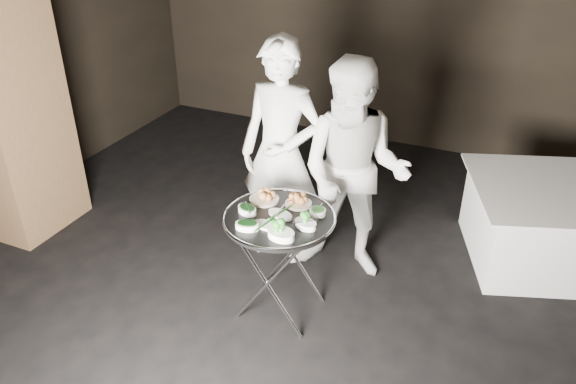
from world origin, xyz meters
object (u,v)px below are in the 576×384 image
at_px(tray_stand, 280,261).
at_px(waiter_right, 354,173).
at_px(dining_table, 542,224).
at_px(serving_tray, 279,218).
at_px(waiter_left, 281,154).

height_order(tray_stand, waiter_right, waiter_right).
bearing_deg(dining_table, tray_stand, -139.23).
relative_size(serving_tray, waiter_right, 0.44).
height_order(tray_stand, dining_table, tray_stand).
relative_size(tray_stand, waiter_right, 0.45).
bearing_deg(tray_stand, dining_table, 40.77).
bearing_deg(waiter_left, dining_table, 21.74).
relative_size(waiter_left, dining_table, 1.56).
bearing_deg(waiter_right, dining_table, 22.96).
bearing_deg(waiter_left, tray_stand, -65.68).
height_order(serving_tray, waiter_left, waiter_left).
height_order(waiter_left, waiter_right, waiter_left).
bearing_deg(waiter_left, serving_tray, -65.68).
distance_m(tray_stand, dining_table, 2.28).
relative_size(tray_stand, waiter_left, 0.43).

